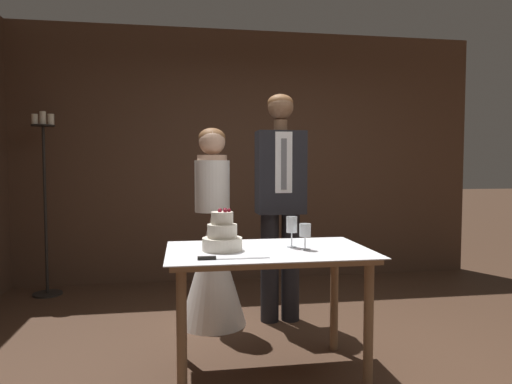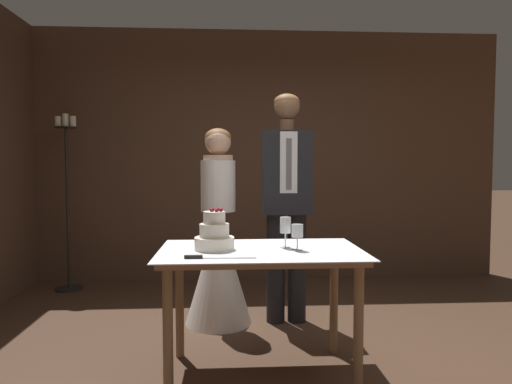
% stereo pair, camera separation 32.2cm
% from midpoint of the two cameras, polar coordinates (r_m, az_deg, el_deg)
% --- Properties ---
extents(ground_plane, '(40.00, 40.00, 0.00)m').
position_cam_midpoint_polar(ground_plane, '(3.02, 2.97, -21.98)').
color(ground_plane, '#4C3323').
extents(wall_back, '(5.30, 0.12, 2.79)m').
position_cam_midpoint_polar(wall_back, '(5.20, -2.80, 4.49)').
color(wall_back, '#513828').
rests_on(wall_back, ground_plane).
extents(cake_table, '(1.23, 0.77, 0.78)m').
position_cam_midpoint_polar(cake_table, '(2.81, -1.77, -9.23)').
color(cake_table, '#8E6B4C').
rests_on(cake_table, ground_plane).
extents(tiered_cake, '(0.24, 0.24, 0.25)m').
position_cam_midpoint_polar(tiered_cake, '(2.76, -7.60, -5.47)').
color(tiered_cake, silver).
rests_on(tiered_cake, cake_table).
extents(cake_knife, '(0.40, 0.03, 0.02)m').
position_cam_midpoint_polar(cake_knife, '(2.52, -8.27, -8.21)').
color(cake_knife, silver).
rests_on(cake_knife, cake_table).
extents(wine_glass_near, '(0.07, 0.07, 0.19)m').
position_cam_midpoint_polar(wine_glass_near, '(2.84, 1.26, -4.32)').
color(wine_glass_near, silver).
rests_on(wine_glass_near, cake_table).
extents(wine_glass_middle, '(0.07, 0.07, 0.16)m').
position_cam_midpoint_polar(wine_glass_middle, '(2.76, 2.84, -4.99)').
color(wine_glass_middle, silver).
rests_on(wine_glass_middle, cake_table).
extents(bride, '(0.54, 0.54, 1.59)m').
position_cam_midpoint_polar(bride, '(3.74, -7.93, -7.53)').
color(bride, white).
rests_on(bride, ground_plane).
extents(groom, '(0.39, 0.25, 1.87)m').
position_cam_midpoint_polar(groom, '(3.73, 0.60, -0.48)').
color(groom, black).
rests_on(groom, ground_plane).
extents(candle_stand, '(0.28, 0.28, 1.82)m').
position_cam_midpoint_polar(candle_stand, '(5.02, -26.56, -1.41)').
color(candle_stand, black).
rests_on(candle_stand, ground_plane).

